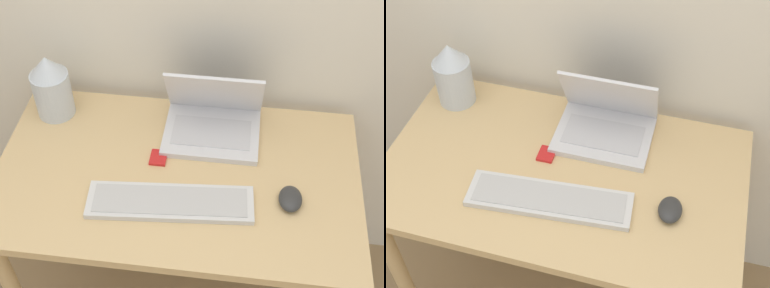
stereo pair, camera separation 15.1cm
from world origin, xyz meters
The scene contains 6 objects.
desk centered at (0.00, 0.32, 0.66)m, with size 1.08×0.64×0.77m.
laptop centered at (0.09, 0.51, 0.82)m, with size 0.30×0.23×0.23m.
keyboard centered at (0.00, 0.20, 0.78)m, with size 0.47×0.16×0.02m.
mouse centered at (0.33, 0.25, 0.79)m, with size 0.07×0.09×0.03m.
vase centered at (-0.43, 0.53, 0.88)m, with size 0.12×0.12×0.22m.
mp3_player centered at (-0.06, 0.37, 0.78)m, with size 0.05×0.06×0.01m.
Camera 1 is at (0.18, -0.70, 1.96)m, focal length 50.00 mm.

